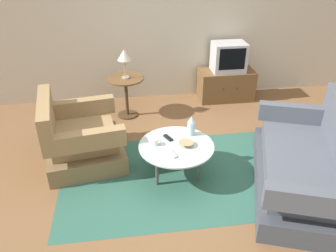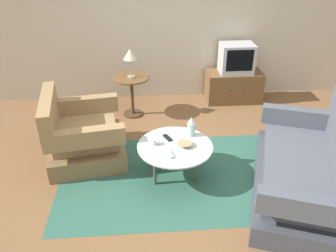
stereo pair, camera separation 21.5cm
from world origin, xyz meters
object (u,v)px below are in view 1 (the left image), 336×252
object	(u,v)px
armchair	(80,140)
tv_remote_dark	(168,138)
couch	(306,167)
coffee_table	(176,148)
vase	(191,126)
television	(229,57)
mug	(155,142)
tv_remote_silver	(172,153)
tv_stand	(226,85)
bowl	(186,144)
side_table	(126,88)
table_lamp	(124,56)

from	to	relation	value
armchair	tv_remote_dark	bearing A→B (deg)	63.03
couch	coffee_table	world-z (taller)	couch
coffee_table	vase	bearing A→B (deg)	44.11
television	mug	size ratio (longest dim) A/B	4.68
tv_remote_silver	couch	bearing A→B (deg)	63.97
couch	mug	bearing A→B (deg)	93.75
armchair	tv_remote_dark	world-z (taller)	armchair
tv_stand	bowl	bearing A→B (deg)	-117.88
couch	coffee_table	xyz separation A→B (m)	(-1.37, 0.42, 0.10)
armchair	side_table	xyz separation A→B (m)	(0.62, 1.12, 0.16)
tv_remote_silver	vase	bearing A→B (deg)	126.76
tv_remote_dark	tv_remote_silver	distance (m)	0.32
tv_stand	couch	bearing A→B (deg)	-85.75
tv_stand	tv_remote_silver	world-z (taller)	tv_stand
television	table_lamp	xyz separation A→B (m)	(-1.69, -0.40, 0.23)
side_table	bowl	size ratio (longest dim) A/B	3.74
couch	coffee_table	bearing A→B (deg)	92.62
tv_stand	table_lamp	world-z (taller)	table_lamp
television	vase	distance (m)	2.06
side_table	tv_remote_silver	size ratio (longest dim) A/B	3.47
tv_stand	mug	size ratio (longest dim) A/B	8.06
armchair	mug	size ratio (longest dim) A/B	9.86
vase	tv_remote_silver	size ratio (longest dim) A/B	1.33
tv_stand	armchair	bearing A→B (deg)	-146.70
tv_remote_silver	side_table	bearing A→B (deg)	177.86
armchair	television	bearing A→B (deg)	114.15
couch	television	distance (m)	2.47
table_lamp	mug	xyz separation A→B (m)	(0.27, -1.57, -0.50)
side_table	table_lamp	bearing A→B (deg)	-62.28
armchair	bowl	size ratio (longest dim) A/B	6.56
bowl	tv_remote_dark	world-z (taller)	bowl
couch	mug	xyz separation A→B (m)	(-1.61, 0.46, 0.17)
table_lamp	tv_remote_dark	distance (m)	1.60
side_table	couch	bearing A→B (deg)	-47.36
armchair	table_lamp	size ratio (longest dim) A/B	2.58
table_lamp	mug	world-z (taller)	table_lamp
tv_stand	mug	xyz separation A→B (m)	(-1.42, -1.98, 0.22)
table_lamp	mug	bearing A→B (deg)	-80.32
vase	couch	bearing A→B (deg)	-28.39
vase	bowl	distance (m)	0.26
coffee_table	mug	size ratio (longest dim) A/B	7.55
couch	mug	world-z (taller)	couch
bowl	tv_remote_dark	distance (m)	0.25
coffee_table	television	world-z (taller)	television
armchair	couch	world-z (taller)	couch
television	bowl	bearing A→B (deg)	-118.07
coffee_table	vase	distance (m)	0.33
tv_stand	television	distance (m)	0.49
coffee_table	table_lamp	bearing A→B (deg)	107.40
couch	mug	size ratio (longest dim) A/B	17.53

